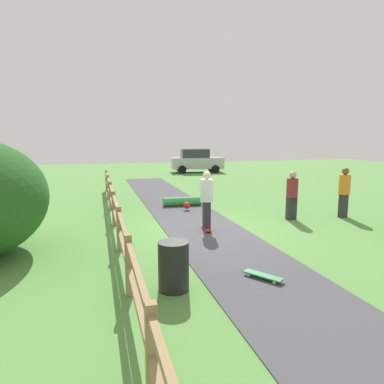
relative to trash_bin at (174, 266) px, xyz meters
name	(u,v)px	position (x,y,z in m)	size (l,w,h in m)	color
ground_plane	(204,230)	(1.80, 3.84, -0.45)	(60.00, 60.00, 0.00)	#568E42
asphalt_path	(204,229)	(1.80, 3.84, -0.44)	(2.40, 28.00, 0.02)	#47474C
wooden_fence	(116,213)	(-0.80, 3.84, 0.22)	(0.12, 18.12, 1.10)	#997A51
trash_bin	(174,266)	(0.00, 0.00, 0.00)	(0.56, 0.56, 0.90)	black
skater_riding	(207,198)	(1.83, 3.73, 0.56)	(0.43, 0.82, 1.77)	#B23326
skater_fallen	(183,202)	(2.04, 7.55, -0.25)	(1.57, 1.25, 0.36)	green
skateboard_loose	(263,275)	(1.78, -0.04, -0.36)	(0.61, 0.78, 0.08)	#338C4C
bystander_orange	(344,190)	(7.02, 4.19, 0.51)	(0.50, 0.50, 1.74)	#2D2D33
bystander_maroon	(292,193)	(5.06, 4.35, 0.45)	(0.40, 0.40, 1.65)	#2D2D33
parked_car_silver	(197,161)	(6.66, 21.39, 0.51)	(4.37, 2.38, 1.92)	#B7B7BC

